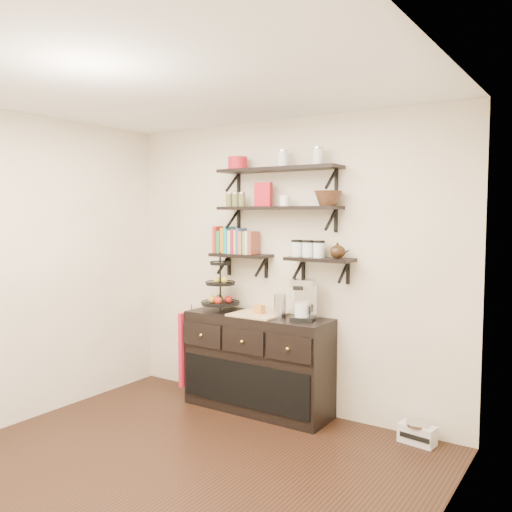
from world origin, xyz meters
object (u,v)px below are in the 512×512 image
Objects in this scene: sideboard at (258,362)px; coffee_maker at (304,301)px; radio at (417,433)px; fruit_stand at (221,291)px.

coffee_maker is at bearing 3.00° from sideboard.
coffee_maker reaches higher than radio.
radio is at bearing 2.95° from sideboard.
sideboard is at bearing -0.54° from fruit_stand.
coffee_maker is at bearing 1.32° from fruit_stand.
coffee_maker is at bearing -169.24° from radio.
coffee_maker reaches higher than sideboard.
radio is (1.00, 0.05, -0.99)m from coffee_maker.
sideboard is 4.66× the size of radio.
fruit_stand is 1.48× the size of coffee_maker.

